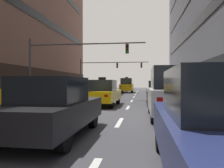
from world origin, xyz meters
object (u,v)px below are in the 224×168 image
object	(u,v)px
traffic_signal_0	(67,56)
traffic_signal_1	(106,68)
taxi_driving_3	(103,93)
car_parked_2	(160,93)
car_driving_5	(53,107)
car_parked_1	(171,93)
taxi_driving_0	(127,85)
pedestrian_0	(197,89)
car_driving_1	(91,87)
car_driving_2	(95,88)

from	to	relation	value
traffic_signal_0	traffic_signal_1	xyz separation A→B (m)	(0.74, 17.48, 0.05)
taxi_driving_3	car_parked_2	bearing A→B (deg)	17.78
car_parked_2	car_driving_5	bearing A→B (deg)	-110.98
car_parked_1	car_parked_2	world-z (taller)	car_parked_1
taxi_driving_0	traffic_signal_1	size ratio (longest dim) A/B	0.39
taxi_driving_3	pedestrian_0	distance (m)	6.78
car_driving_1	car_parked_1	size ratio (longest dim) A/B	0.98
car_driving_5	car_parked_1	bearing A→B (deg)	45.81
car_driving_2	taxi_driving_0	bearing A→B (deg)	69.04
car_parked_2	pedestrian_0	xyz separation A→B (m)	(2.66, 0.92, 0.23)
traffic_signal_0	pedestrian_0	world-z (taller)	traffic_signal_0
car_driving_5	car_parked_2	bearing A→B (deg)	69.02
car_driving_1	taxi_driving_3	bearing A→B (deg)	-74.87
pedestrian_0	car_parked_2	bearing A→B (deg)	-160.84
car_parked_1	traffic_signal_1	world-z (taller)	traffic_signal_1
car_driving_1	traffic_signal_0	bearing A→B (deg)	-83.86
taxi_driving_0	car_driving_2	distance (m)	8.77
taxi_driving_3	traffic_signal_0	distance (m)	7.77
taxi_driving_0	car_driving_1	distance (m)	7.15
car_driving_2	pedestrian_0	xyz separation A→B (m)	(9.36, -9.33, 0.19)
taxi_driving_0	traffic_signal_0	bearing A→B (deg)	-107.86
car_driving_5	car_parked_2	world-z (taller)	car_driving_5
car_parked_1	pedestrian_0	size ratio (longest dim) A/B	2.85
car_driving_2	car_parked_1	bearing A→B (deg)	-67.30
taxi_driving_3	traffic_signal_1	size ratio (longest dim) A/B	0.38
car_parked_1	traffic_signal_0	size ratio (longest dim) A/B	0.40
car_driving_2	car_parked_2	xyz separation A→B (m)	(6.70, -10.25, -0.04)
car_driving_1	car_driving_2	distance (m)	11.85
taxi_driving_0	car_parked_2	bearing A→B (deg)	-79.06
pedestrian_0	car_parked_1	bearing A→B (deg)	-111.69
taxi_driving_0	car_parked_2	distance (m)	18.79
car_parked_1	pedestrian_0	xyz separation A→B (m)	(2.66, 6.69, -0.03)
car_driving_1	car_parked_1	bearing A→B (deg)	-70.05
car_driving_1	car_driving_5	bearing A→B (deg)	-78.58
car_driving_2	car_driving_5	xyz separation A→B (m)	(3.05, -19.77, -0.04)
car_driving_2	traffic_signal_1	distance (m)	12.08
taxi_driving_0	pedestrian_0	distance (m)	18.59
taxi_driving_0	car_driving_5	bearing A→B (deg)	-90.18
car_parked_2	taxi_driving_3	bearing A→B (deg)	-162.22
car_driving_2	taxi_driving_3	distance (m)	11.83
taxi_driving_0	car_driving_5	world-z (taller)	taxi_driving_0
traffic_signal_0	traffic_signal_1	world-z (taller)	traffic_signal_0
traffic_signal_1	taxi_driving_0	bearing A→B (deg)	-42.16
taxi_driving_0	taxi_driving_3	world-z (taller)	taxi_driving_0
car_parked_2	taxi_driving_0	bearing A→B (deg)	100.94
car_parked_2	traffic_signal_1	world-z (taller)	traffic_signal_1
taxi_driving_0	traffic_signal_0	distance (m)	15.05
taxi_driving_0	car_parked_2	world-z (taller)	taxi_driving_0
traffic_signal_1	car_driving_5	bearing A→B (deg)	-83.27
traffic_signal_0	traffic_signal_1	distance (m)	17.50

